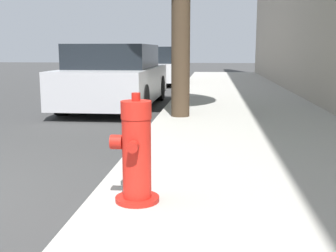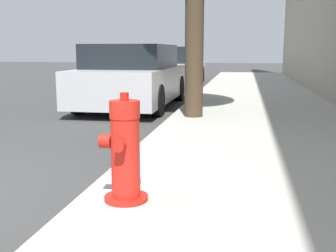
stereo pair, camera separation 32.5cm
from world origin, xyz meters
The scene contains 4 objects.
sidewalk_slab centered at (3.33, 0.00, 0.06)m, with size 3.19×40.00×0.11m.
fire_hydrant centered at (2.14, 0.27, 0.50)m, with size 0.37×0.37×0.85m.
parked_car_near centered at (0.56, 6.45, 0.68)m, with size 1.81×4.33×1.39m.
parked_car_mid centered at (0.43, 13.12, 0.67)m, with size 1.87×4.04×1.39m.
Camera 1 is at (2.71, -2.82, 1.27)m, focal length 45.00 mm.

